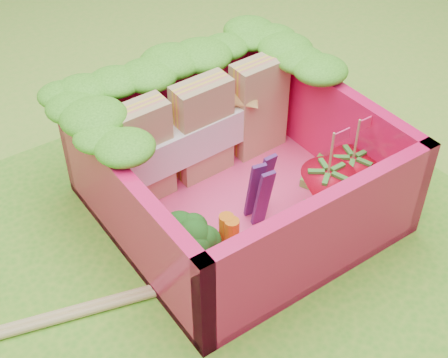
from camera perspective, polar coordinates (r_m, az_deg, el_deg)
The scene contains 13 objects.
ground at distance 3.13m, azimuth 0.61°, elevation -6.29°, with size 14.00×14.00×0.00m, color #7BC838.
placemat at distance 3.12m, azimuth 0.61°, elevation -6.10°, with size 2.60×2.60×0.03m, color #56AF27.
bento_floor at distance 3.27m, azimuth 1.26°, elevation -2.42°, with size 1.30×1.30×0.05m, color #FF417F.
bento_box at distance 3.10m, azimuth 1.33°, elevation 0.96°, with size 1.30×1.30×0.55m.
lettuce_ruffle at distance 3.24m, azimuth -3.64°, elevation 9.94°, with size 1.43×0.83×0.11m.
sandwich_stack at distance 3.28m, azimuth -1.88°, elevation 4.57°, with size 1.06×0.21×0.56m.
broccoli at distance 2.77m, azimuth -3.65°, elevation -5.94°, with size 0.33×0.33×0.27m.
carrot_sticks at distance 2.86m, azimuth 0.46°, elevation -5.59°, with size 0.07×0.11×0.27m.
purple_wedges at distance 3.04m, azimuth 3.36°, elevation -1.03°, with size 0.15×0.12×0.38m.
strawberry_left at distance 3.13m, azimuth 9.28°, elevation -1.27°, with size 0.27×0.27×0.51m.
strawberry_right at distance 3.26m, azimuth 11.46°, elevation 0.21°, with size 0.25×0.25×0.49m.
snap_peas at distance 3.29m, azimuth 8.60°, elevation -1.43°, with size 0.54×0.59×0.05m.
chopsticks at distance 2.91m, azimuth -19.78°, elevation -13.07°, with size 2.06×0.60×0.04m.
Camera 1 is at (-1.25, -1.73, 2.28)m, focal length 50.00 mm.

